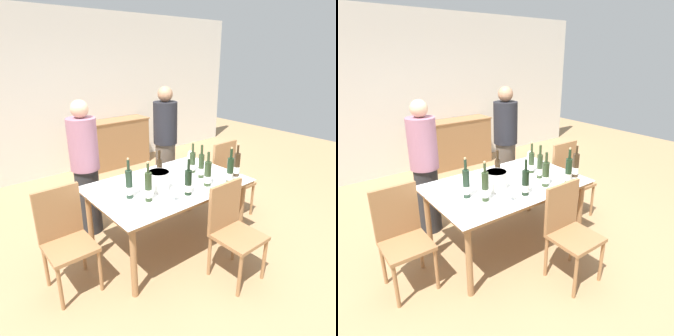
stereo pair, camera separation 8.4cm
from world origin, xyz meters
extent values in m
plane|color=#A37F56|center=(0.00, 0.00, 0.00)|extent=(12.00, 12.00, 0.00)
cube|color=silver|center=(0.00, 3.00, 1.40)|extent=(8.00, 0.10, 2.80)
cube|color=#996B42|center=(0.87, 2.71, 0.44)|extent=(1.28, 0.44, 0.89)
cube|color=#996B42|center=(0.87, 2.71, 0.90)|extent=(1.32, 0.46, 0.02)
cylinder|color=#996B42|center=(-0.74, -0.44, 0.36)|extent=(0.06, 0.06, 0.72)
cylinder|color=#996B42|center=(0.74, -0.44, 0.36)|extent=(0.06, 0.06, 0.72)
cylinder|color=#996B42|center=(-0.74, 0.44, 0.36)|extent=(0.06, 0.06, 0.72)
cylinder|color=#996B42|center=(0.74, 0.44, 0.36)|extent=(0.06, 0.06, 0.72)
cube|color=#996B42|center=(0.00, 0.00, 0.74)|extent=(1.64, 1.04, 0.04)
cube|color=white|center=(0.00, 0.00, 0.76)|extent=(1.67, 1.07, 0.01)
cylinder|color=white|center=(-0.17, -0.06, 0.87)|extent=(0.21, 0.21, 0.20)
cylinder|color=white|center=(-0.17, -0.06, 0.96)|extent=(0.23, 0.23, 0.01)
cylinder|color=#28381E|center=(0.40, -0.10, 0.90)|extent=(0.06, 0.06, 0.27)
cylinder|color=silver|center=(0.40, -0.10, 0.84)|extent=(0.06, 0.06, 0.08)
cylinder|color=#28381E|center=(0.40, -0.10, 1.09)|extent=(0.03, 0.03, 0.11)
cylinder|color=black|center=(-0.01, -0.33, 0.89)|extent=(0.07, 0.07, 0.26)
cylinder|color=silver|center=(-0.01, -0.33, 0.84)|extent=(0.07, 0.07, 0.07)
cylinder|color=black|center=(-0.01, -0.33, 1.08)|extent=(0.03, 0.03, 0.11)
cylinder|color=#28381E|center=(-0.40, -0.20, 0.91)|extent=(0.07, 0.07, 0.29)
cylinder|color=white|center=(-0.40, -0.20, 0.85)|extent=(0.07, 0.07, 0.08)
cylinder|color=#28381E|center=(-0.40, -0.20, 1.10)|extent=(0.03, 0.03, 0.09)
cylinder|color=tan|center=(-0.40, -0.20, 1.15)|extent=(0.02, 0.02, 0.02)
cylinder|color=#332314|center=(0.75, -0.32, 0.90)|extent=(0.07, 0.07, 0.27)
cylinder|color=white|center=(0.75, -0.32, 0.84)|extent=(0.07, 0.07, 0.08)
cylinder|color=#332314|center=(0.75, -0.32, 1.08)|extent=(0.03, 0.03, 0.10)
cylinder|color=tan|center=(0.75, -0.32, 1.14)|extent=(0.02, 0.02, 0.02)
cylinder|color=#1E3323|center=(-0.50, -0.03, 0.91)|extent=(0.07, 0.07, 0.28)
cylinder|color=white|center=(-0.50, -0.03, 0.85)|extent=(0.07, 0.07, 0.08)
cylinder|color=#1E3323|center=(-0.50, -0.03, 1.10)|extent=(0.03, 0.03, 0.11)
cylinder|color=tan|center=(-0.50, -0.03, 1.17)|extent=(0.02, 0.02, 0.02)
cylinder|color=#28381E|center=(0.43, 0.08, 0.89)|extent=(0.07, 0.07, 0.24)
cylinder|color=silver|center=(0.43, 0.08, 0.83)|extent=(0.07, 0.07, 0.07)
cylinder|color=#28381E|center=(0.43, 0.08, 1.07)|extent=(0.03, 0.03, 0.11)
cylinder|color=tan|center=(0.43, 0.08, 1.13)|extent=(0.02, 0.02, 0.02)
cylinder|color=#332314|center=(-0.03, 0.12, 0.89)|extent=(0.06, 0.06, 0.24)
cylinder|color=white|center=(-0.03, 0.12, 0.83)|extent=(0.06, 0.06, 0.07)
cylinder|color=#332314|center=(-0.03, 0.12, 1.06)|extent=(0.03, 0.03, 0.11)
cylinder|color=#28381E|center=(0.30, -0.30, 0.90)|extent=(0.07, 0.07, 0.26)
cylinder|color=white|center=(0.30, -0.30, 0.84)|extent=(0.08, 0.08, 0.07)
cylinder|color=#28381E|center=(0.30, -0.30, 1.08)|extent=(0.03, 0.03, 0.11)
cylinder|color=black|center=(0.53, -0.40, 0.91)|extent=(0.07, 0.07, 0.28)
cylinder|color=silver|center=(0.53, -0.40, 0.84)|extent=(0.07, 0.07, 0.08)
cylinder|color=black|center=(0.53, -0.40, 1.10)|extent=(0.03, 0.03, 0.11)
cylinder|color=tan|center=(0.53, -0.40, 1.16)|extent=(0.02, 0.02, 0.02)
cylinder|color=white|center=(-0.20, -0.35, 0.77)|extent=(0.07, 0.07, 0.00)
cylinder|color=white|center=(-0.20, -0.35, 0.80)|extent=(0.01, 0.01, 0.07)
sphere|color=white|center=(-0.20, -0.35, 0.87)|extent=(0.08, 0.08, 0.08)
cylinder|color=white|center=(0.62, 0.32, 0.77)|extent=(0.06, 0.06, 0.00)
cylinder|color=white|center=(0.62, 0.32, 0.80)|extent=(0.01, 0.01, 0.06)
sphere|color=white|center=(0.62, 0.32, 0.86)|extent=(0.08, 0.08, 0.08)
cylinder|color=white|center=(0.68, 0.38, 0.77)|extent=(0.07, 0.07, 0.00)
cylinder|color=white|center=(0.68, 0.38, 0.81)|extent=(0.01, 0.01, 0.08)
sphere|color=white|center=(0.68, 0.38, 0.87)|extent=(0.07, 0.07, 0.07)
cylinder|color=#996B42|center=(-1.31, -0.18, 0.22)|extent=(0.03, 0.03, 0.44)
cylinder|color=#996B42|center=(-0.94, -0.18, 0.22)|extent=(0.03, 0.03, 0.44)
cylinder|color=#996B42|center=(-1.31, 0.18, 0.22)|extent=(0.03, 0.03, 0.44)
cylinder|color=#996B42|center=(-0.94, 0.18, 0.22)|extent=(0.03, 0.03, 0.44)
cube|color=#996B42|center=(-1.13, 0.00, 0.45)|extent=(0.42, 0.42, 0.04)
cube|color=#996B42|center=(-1.13, 0.19, 0.72)|extent=(0.42, 0.04, 0.50)
cylinder|color=#996B42|center=(-0.01, -1.03, 0.22)|extent=(0.03, 0.03, 0.44)
cylinder|color=#996B42|center=(0.36, -1.03, 0.22)|extent=(0.03, 0.03, 0.44)
cylinder|color=#996B42|center=(-0.01, -0.66, 0.22)|extent=(0.03, 0.03, 0.44)
cylinder|color=#996B42|center=(0.36, -0.66, 0.22)|extent=(0.03, 0.03, 0.44)
cube|color=#996B42|center=(0.17, -0.85, 0.46)|extent=(0.42, 0.42, 0.04)
cube|color=#996B42|center=(0.17, -0.66, 0.72)|extent=(0.42, 0.04, 0.47)
cylinder|color=#996B42|center=(0.94, -0.18, 0.22)|extent=(0.03, 0.03, 0.45)
cylinder|color=#996B42|center=(1.31, -0.18, 0.22)|extent=(0.03, 0.03, 0.45)
cylinder|color=#996B42|center=(0.94, 0.18, 0.22)|extent=(0.03, 0.03, 0.45)
cylinder|color=#996B42|center=(1.31, 0.18, 0.22)|extent=(0.03, 0.03, 0.45)
cube|color=#996B42|center=(1.13, 0.00, 0.46)|extent=(0.42, 0.42, 0.04)
cube|color=#996B42|center=(1.13, 0.19, 0.73)|extent=(0.42, 0.04, 0.50)
cylinder|color=#262628|center=(-0.57, 0.83, 0.41)|extent=(0.28, 0.28, 0.82)
cylinder|color=#9E667A|center=(-0.57, 0.83, 1.12)|extent=(0.33, 0.33, 0.60)
sphere|color=#DBAD89|center=(-0.57, 0.83, 1.52)|extent=(0.20, 0.20, 0.20)
cylinder|color=#51473D|center=(0.65, 0.87, 0.45)|extent=(0.28, 0.28, 0.91)
cylinder|color=black|center=(0.65, 0.87, 1.19)|extent=(0.33, 0.33, 0.57)
sphere|color=#A37556|center=(0.65, 0.87, 1.58)|extent=(0.20, 0.20, 0.20)
camera|label=1|loc=(-1.85, -2.31, 2.08)|focal=32.00mm
camera|label=2|loc=(-1.79, -2.36, 2.08)|focal=32.00mm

